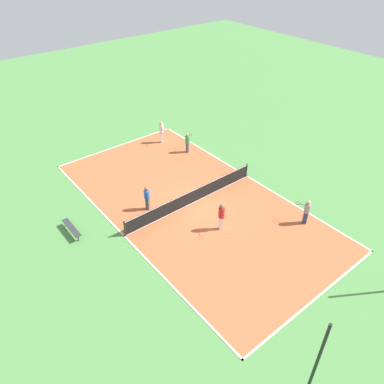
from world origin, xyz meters
TOP-DOWN VIEW (x-y plane):
  - ground_plane at (0.00, 0.00)m, footprint 80.00×80.00m
  - court_surface at (0.00, 0.00)m, footprint 10.32×19.70m
  - tennis_net at (0.00, 0.00)m, footprint 10.12×0.10m
  - bench at (7.36, -2.17)m, footprint 0.36×1.97m
  - player_baseline_gray at (-4.12, 5.86)m, footprint 0.63×0.99m
  - player_coach_red at (0.26, 3.08)m, footprint 0.76×0.97m
  - player_far_green at (-3.91, -5.45)m, footprint 0.97×0.77m
  - player_near_white at (-3.24, -8.05)m, footprint 0.64×0.99m
  - player_near_blue at (2.61, -1.28)m, footprint 0.51×0.51m
  - tennis_ball_far_baseline at (3.37, -4.87)m, footprint 0.07×0.07m
  - tennis_ball_left_sideline at (0.06, 3.73)m, footprint 0.07×0.07m
  - tennis_ball_midcourt at (-3.50, -6.76)m, footprint 0.07×0.07m
  - fence_post_back_right at (3.92, 12.25)m, footprint 0.12×0.12m

SIDE VIEW (x-z plane):
  - ground_plane at x=0.00m, z-range 0.00..0.00m
  - court_surface at x=0.00m, z-range 0.00..0.02m
  - tennis_ball_far_baseline at x=3.37m, z-range 0.02..0.09m
  - tennis_ball_left_sideline at x=0.06m, z-range 0.02..0.09m
  - tennis_ball_midcourt at x=-3.50m, z-range 0.02..0.09m
  - bench at x=7.36m, z-range 0.17..0.62m
  - tennis_net at x=0.00m, z-range 0.03..1.08m
  - player_far_green at x=-3.91m, z-range 0.13..1.72m
  - player_baseline_gray at x=-4.12m, z-range 0.15..1.82m
  - player_near_blue at x=2.61m, z-range 0.14..1.84m
  - player_near_white at x=-3.24m, z-range 0.18..2.02m
  - player_coach_red at x=0.26m, z-range 0.18..2.02m
  - fence_post_back_right at x=3.92m, z-range 0.00..4.19m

